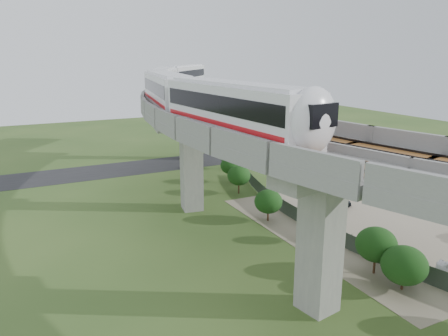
% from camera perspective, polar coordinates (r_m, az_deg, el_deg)
% --- Properties ---
extents(ground, '(160.00, 160.00, 0.00)m').
position_cam_1_polar(ground, '(37.25, 0.74, -10.43)').
color(ground, '#325020').
rests_on(ground, ground).
extents(dirt_lot, '(18.00, 26.00, 0.04)m').
position_cam_1_polar(dirt_lot, '(43.59, 18.75, -7.38)').
color(dirt_lot, gray).
rests_on(dirt_lot, ground).
extents(asphalt_road, '(60.00, 8.00, 0.03)m').
position_cam_1_polar(asphalt_road, '(63.93, -11.64, 0.05)').
color(asphalt_road, '#232326').
rests_on(asphalt_road, ground).
extents(viaduct, '(19.58, 73.98, 11.40)m').
position_cam_1_polar(viaduct, '(36.30, 6.20, 3.86)').
color(viaduct, '#99968E').
rests_on(viaduct, ground).
extents(metro_train, '(21.39, 58.67, 3.64)m').
position_cam_1_polar(metro_train, '(50.72, -5.31, 10.65)').
color(metro_train, silver).
rests_on(metro_train, ground).
extents(fence, '(3.87, 38.73, 1.50)m').
position_cam_1_polar(fence, '(41.97, 12.75, -6.74)').
color(fence, '#2D382D').
rests_on(fence, ground).
extents(tree_0, '(2.01, 2.01, 2.72)m').
position_cam_1_polar(tree_0, '(61.55, 0.33, 1.56)').
color(tree_0, '#382314').
rests_on(tree_0, ground).
extents(tree_1, '(2.54, 2.54, 3.29)m').
position_cam_1_polar(tree_1, '(54.92, 0.86, 0.32)').
color(tree_1, '#382314').
rests_on(tree_1, ground).
extents(tree_2, '(2.69, 2.69, 3.33)m').
position_cam_1_polar(tree_2, '(50.54, 1.95, -0.99)').
color(tree_2, '#382314').
rests_on(tree_2, ground).
extents(tree_3, '(2.72, 2.72, 3.16)m').
position_cam_1_polar(tree_3, '(42.46, 5.81, -4.38)').
color(tree_3, '#382314').
rests_on(tree_3, ground).
extents(tree_4, '(1.84, 1.84, 2.47)m').
position_cam_1_polar(tree_4, '(38.54, 10.90, -7.12)').
color(tree_4, '#382314').
rests_on(tree_4, ground).
extents(tree_5, '(3.01, 3.01, 3.62)m').
position_cam_1_polar(tree_5, '(34.17, 19.27, -9.41)').
color(tree_5, '#382314').
rests_on(tree_5, ground).
extents(tree_6, '(3.13, 3.13, 3.19)m').
position_cam_1_polar(tree_6, '(32.84, 22.49, -11.65)').
color(tree_6, '#382314').
rests_on(tree_6, ground).
extents(car_dark, '(3.97, 2.18, 1.09)m').
position_cam_1_polar(car_dark, '(47.63, 14.49, -4.46)').
color(car_dark, black).
rests_on(car_dark, dirt_lot).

